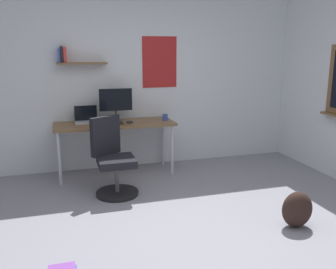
# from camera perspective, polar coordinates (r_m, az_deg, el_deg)

# --- Properties ---
(ground_plane) EXTENTS (5.20, 5.20, 0.00)m
(ground_plane) POSITION_cam_1_polar(r_m,az_deg,el_deg) (3.69, 4.61, -15.39)
(ground_plane) COLOR gray
(ground_plane) RESTS_ON ground
(wall_back) EXTENTS (5.00, 0.30, 2.60)m
(wall_back) POSITION_cam_1_polar(r_m,az_deg,el_deg) (5.61, -4.33, 8.40)
(wall_back) COLOR silver
(wall_back) RESTS_ON ground
(desk) EXTENTS (1.65, 0.61, 0.74)m
(desk) POSITION_cam_1_polar(r_m,az_deg,el_deg) (5.25, -8.13, 1.02)
(desk) COLOR brown
(desk) RESTS_ON ground
(office_chair) EXTENTS (0.55, 0.56, 0.95)m
(office_chair) POSITION_cam_1_polar(r_m,az_deg,el_deg) (4.60, -8.37, -4.12)
(office_chair) COLOR black
(office_chair) RESTS_ON ground
(laptop) EXTENTS (0.31, 0.21, 0.23)m
(laptop) POSITION_cam_1_polar(r_m,az_deg,el_deg) (5.33, -12.37, 2.40)
(laptop) COLOR #ADAFB5
(laptop) RESTS_ON desk
(monitor_primary) EXTENTS (0.46, 0.17, 0.46)m
(monitor_primary) POSITION_cam_1_polar(r_m,az_deg,el_deg) (5.29, -7.97, 4.87)
(monitor_primary) COLOR #38383D
(monitor_primary) RESTS_ON desk
(keyboard) EXTENTS (0.37, 0.13, 0.02)m
(keyboard) POSITION_cam_1_polar(r_m,az_deg,el_deg) (5.15, -8.94, 1.67)
(keyboard) COLOR black
(keyboard) RESTS_ON desk
(computer_mouse) EXTENTS (0.10, 0.06, 0.03)m
(computer_mouse) POSITION_cam_1_polar(r_m,az_deg,el_deg) (5.19, -5.88, 1.93)
(computer_mouse) COLOR #262628
(computer_mouse) RESTS_ON desk
(coffee_mug) EXTENTS (0.08, 0.08, 0.09)m
(coffee_mug) POSITION_cam_1_polar(r_m,az_deg,el_deg) (5.36, -0.44, 2.66)
(coffee_mug) COLOR #334CA5
(coffee_mug) RESTS_ON desk
(backpack) EXTENTS (0.32, 0.22, 0.37)m
(backpack) POSITION_cam_1_polar(r_m,az_deg,el_deg) (4.01, 19.10, -10.74)
(backpack) COLOR black
(backpack) RESTS_ON ground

